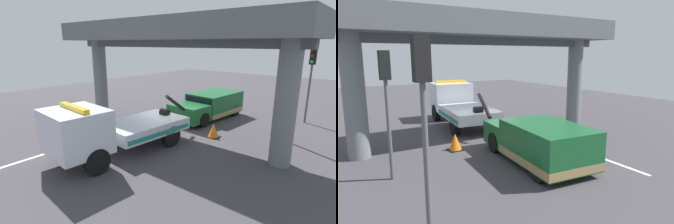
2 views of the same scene
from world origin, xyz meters
The scene contains 10 objects.
ground_plane centered at (0.00, 0.00, -0.05)m, with size 60.00×40.00×0.10m, color #423F44.
lane_stripe_west centered at (-6.00, -2.43, 0.00)m, with size 2.60×0.16×0.01m, color silver.
lane_stripe_mid centered at (0.00, -2.43, 0.00)m, with size 2.60×0.16×0.01m, color silver.
lane_stripe_east centered at (6.00, -2.43, 0.00)m, with size 2.60×0.16×0.01m, color silver.
tow_truck_white centered at (3.73, -0.06, 1.20)m, with size 7.33×2.88×2.46m.
towed_van_green centered at (-4.24, 0.01, 0.78)m, with size 5.36×2.59×1.58m.
overpass_structure centered at (-0.13, 0.00, 4.95)m, with size 3.60×13.51×5.82m.
traffic_light_near centered at (-6.98, 5.07, 3.20)m, with size 0.39×0.32×4.40m.
traffic_light_far centered at (-2.98, 5.07, 3.04)m, with size 0.39×0.32×4.17m.
traffic_cone_orange centered at (-1.18, 2.13, 0.35)m, with size 0.61×0.61×0.73m.
Camera 1 is at (10.13, 8.55, 4.71)m, focal length 28.16 mm.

